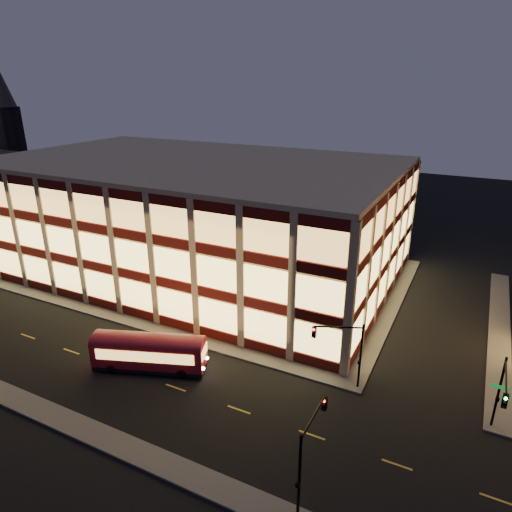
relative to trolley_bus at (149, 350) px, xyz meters
The scene contains 11 objects.
ground 8.13m from the trolley_bus, 143.53° to the left, with size 200.00×200.00×0.00m, color black.
sidewalk_office_south 11.12m from the trolley_bus, 148.65° to the left, with size 54.00×2.00×0.15m, color #514F4C.
sidewalk_office_east 27.40m from the trolley_bus, 52.55° to the left, with size 2.00×30.00×0.15m, color #514F4C.
sidewalk_tower_west 35.18m from the trolley_bus, 38.16° to the left, with size 2.00×30.00×0.15m, color #514F4C.
sidewalk_near 10.60m from the trolley_bus, 127.55° to the right, with size 100.00×2.00×0.15m, color #514F4C.
office_building 24.15m from the trolley_bus, 113.24° to the left, with size 50.45×30.45×14.50m.
church_tower 88.79m from the trolley_bus, 149.65° to the left, with size 5.00×5.00×18.00m, color #2D2621.
traffic_signal_far 16.75m from the trolley_bus, 17.35° to the left, with size 3.79×1.87×6.00m.
traffic_signal_right 27.53m from the trolley_bus, ahead, with size 1.20×4.37×6.00m.
traffic_signal_near 18.40m from the trolley_bus, 20.26° to the right, with size 0.32×4.45×6.00m.
trolley_bus is the anchor object (origin of this frame).
Camera 1 is at (30.05, -30.94, 23.98)m, focal length 32.00 mm.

